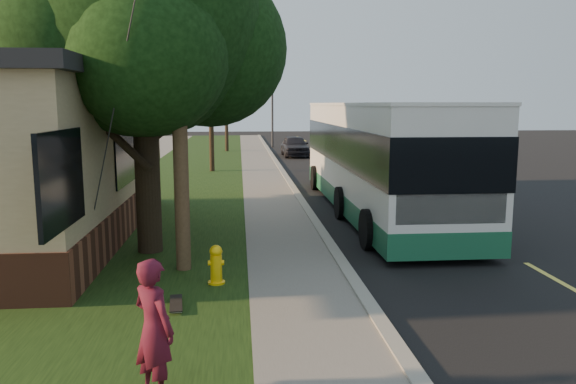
% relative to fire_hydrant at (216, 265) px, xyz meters
% --- Properties ---
extents(ground, '(120.00, 120.00, 0.00)m').
position_rel_fire_hydrant_xyz_m(ground, '(2.60, 0.00, -0.43)').
color(ground, black).
rests_on(ground, ground).
extents(road, '(8.00, 80.00, 0.01)m').
position_rel_fire_hydrant_xyz_m(road, '(6.60, 10.00, -0.43)').
color(road, black).
rests_on(road, ground).
extents(curb, '(0.25, 80.00, 0.12)m').
position_rel_fire_hydrant_xyz_m(curb, '(2.60, 10.00, -0.37)').
color(curb, gray).
rests_on(curb, ground).
extents(sidewalk, '(2.00, 80.00, 0.08)m').
position_rel_fire_hydrant_xyz_m(sidewalk, '(1.60, 10.00, -0.39)').
color(sidewalk, slate).
rests_on(sidewalk, ground).
extents(grass_verge, '(5.00, 80.00, 0.07)m').
position_rel_fire_hydrant_xyz_m(grass_verge, '(-1.90, 10.00, -0.40)').
color(grass_verge, black).
rests_on(grass_verge, ground).
extents(fire_hydrant, '(0.32, 0.32, 0.74)m').
position_rel_fire_hydrant_xyz_m(fire_hydrant, '(0.00, 0.00, 0.00)').
color(fire_hydrant, yellow).
rests_on(fire_hydrant, grass_verge).
extents(utility_pole, '(2.86, 3.21, 9.07)m').
position_rel_fire_hydrant_xyz_m(utility_pole, '(-0.71, 0.99, 4.20)').
color(utility_pole, '#473321').
rests_on(utility_pole, ground).
extents(leafy_tree, '(6.30, 6.00, 7.80)m').
position_rel_fire_hydrant_xyz_m(leafy_tree, '(-1.57, 2.65, 4.73)').
color(leafy_tree, black).
rests_on(leafy_tree, grass_verge).
extents(bare_tree_near, '(1.38, 1.21, 4.31)m').
position_rel_fire_hydrant_xyz_m(bare_tree_near, '(-0.90, 18.00, 1.72)').
color(bare_tree_near, black).
rests_on(bare_tree_near, grass_verge).
extents(bare_tree_far, '(1.38, 1.21, 4.03)m').
position_rel_fire_hydrant_xyz_m(bare_tree_far, '(-0.40, 30.00, 1.57)').
color(bare_tree_far, black).
rests_on(bare_tree_far, grass_verge).
extents(traffic_signal, '(0.18, 0.22, 5.50)m').
position_rel_fire_hydrant_xyz_m(traffic_signal, '(3.10, 34.00, 2.73)').
color(traffic_signal, '#2D2D30').
rests_on(traffic_signal, ground).
extents(transit_bus, '(2.94, 12.73, 3.44)m').
position_rel_fire_hydrant_xyz_m(transit_bus, '(4.80, 7.09, 1.40)').
color(transit_bus, silver).
rests_on(transit_bus, ground).
extents(skateboarder, '(0.70, 0.70, 1.65)m').
position_rel_fire_hydrant_xyz_m(skateboarder, '(-0.53, -4.10, 0.46)').
color(skateboarder, '#4C0F20').
rests_on(skateboarder, grass_verge).
extents(skateboard_main, '(0.29, 0.84, 0.08)m').
position_rel_fire_hydrant_xyz_m(skateboard_main, '(-0.62, -1.19, -0.31)').
color(skateboard_main, black).
rests_on(skateboard_main, grass_verge).
extents(dumpster, '(1.88, 1.61, 1.45)m').
position_rel_fire_hydrant_xyz_m(dumpster, '(-5.38, 5.66, 0.34)').
color(dumpster, black).
rests_on(dumpster, building_lot).
extents(distant_car, '(1.67, 4.05, 1.37)m').
position_rel_fire_hydrant_xyz_m(distant_car, '(4.10, 26.27, 0.25)').
color(distant_car, black).
rests_on(distant_car, ground).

